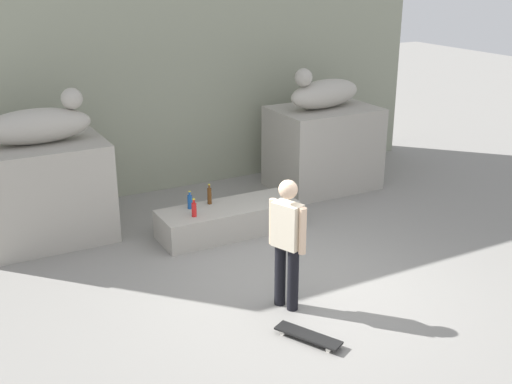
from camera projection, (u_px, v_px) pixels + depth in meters
name	position (u px, v px, depth m)	size (l,w,h in m)	color
ground_plane	(292.00, 284.00, 8.48)	(40.00, 40.00, 0.00)	gray
facade_wall	(160.00, 40.00, 11.40)	(10.64, 0.60, 5.45)	gray
pedestal_left	(44.00, 192.00, 9.63)	(1.89, 1.36, 1.53)	#A39E93
pedestal_right	(323.00, 148.00, 11.90)	(1.89, 1.36, 1.53)	#A39E93
statue_reclining_left	(39.00, 124.00, 9.29)	(1.60, 0.57, 0.78)	#B2ADA1
statue_reclining_right	(324.00, 93.00, 11.52)	(1.68, 0.85, 0.78)	#B2ADA1
ledge_block	(228.00, 220.00, 10.01)	(2.21, 0.79, 0.45)	#A39E93
skater	(287.00, 239.00, 7.62)	(0.32, 0.51, 1.67)	black
skateboard	(308.00, 336.00, 7.20)	(0.54, 0.80, 0.08)	black
bottle_blue	(190.00, 201.00, 9.79)	(0.07, 0.07, 0.29)	#194C99
bottle_brown	(209.00, 196.00, 9.98)	(0.07, 0.07, 0.33)	#593314
bottle_red	(194.00, 209.00, 9.49)	(0.08, 0.08, 0.28)	red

